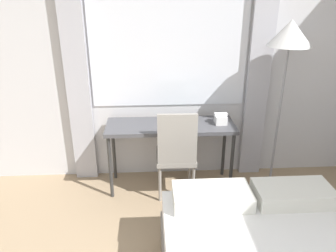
# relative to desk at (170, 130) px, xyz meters

# --- Properties ---
(wall_back_with_window) EXTENTS (5.77, 0.13, 2.70)m
(wall_back_with_window) POSITION_rel_desk_xyz_m (-0.23, 0.31, 0.69)
(wall_back_with_window) COLOR silver
(wall_back_with_window) RESTS_ON ground_plane
(desk) EXTENTS (1.33, 0.46, 0.73)m
(desk) POSITION_rel_desk_xyz_m (0.00, 0.00, 0.00)
(desk) COLOR #4C4C51
(desk) RESTS_ON ground_plane
(desk_chair) EXTENTS (0.41, 0.41, 0.96)m
(desk_chair) POSITION_rel_desk_xyz_m (0.05, -0.20, -0.14)
(desk_chair) COLOR gray
(desk_chair) RESTS_ON ground_plane
(standing_lamp) EXTENTS (0.42, 0.42, 1.77)m
(standing_lamp) POSITION_rel_desk_xyz_m (1.11, -0.07, 0.90)
(standing_lamp) COLOR #4C4C51
(standing_lamp) RESTS_ON ground_plane
(telephone) EXTENTS (0.13, 0.15, 0.11)m
(telephone) POSITION_rel_desk_xyz_m (0.52, 0.00, 0.12)
(telephone) COLOR white
(telephone) RESTS_ON desk
(book) EXTENTS (0.24, 0.20, 0.02)m
(book) POSITION_rel_desk_xyz_m (0.09, 0.03, 0.08)
(book) COLOR #33664C
(book) RESTS_ON desk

